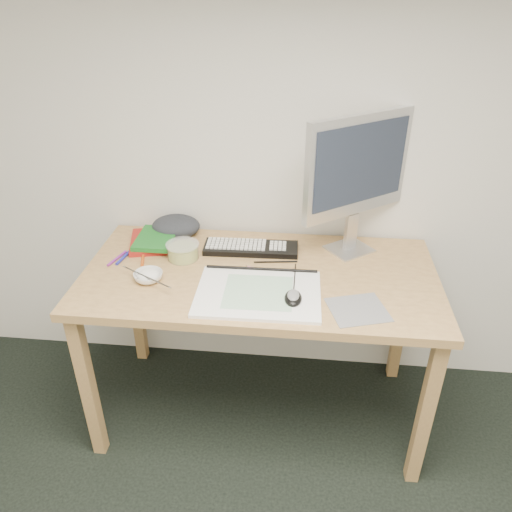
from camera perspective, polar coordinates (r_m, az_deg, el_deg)
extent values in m
plane|color=silver|center=(2.10, 8.86, 16.07)|extent=(3.60, 0.00, 3.60)
cube|color=tan|center=(2.14, -18.65, -14.09)|extent=(0.05, 0.05, 0.71)
cube|color=tan|center=(2.04, 18.77, -16.78)|extent=(0.05, 0.05, 0.71)
cube|color=tan|center=(2.57, -13.60, -4.98)|extent=(0.05, 0.05, 0.71)
cube|color=tan|center=(2.48, 16.29, -6.72)|extent=(0.05, 0.05, 0.71)
cube|color=tan|center=(1.98, 0.40, -2.35)|extent=(1.40, 0.70, 0.03)
cube|color=slate|center=(1.80, 11.57, -6.03)|extent=(0.24, 0.23, 0.00)
cube|color=white|center=(1.84, 0.26, -4.31)|extent=(0.46, 0.33, 0.01)
cube|color=black|center=(2.12, -0.58, 0.90)|extent=(0.40, 0.14, 0.02)
cube|color=silver|center=(2.17, 10.58, 0.80)|extent=(0.23, 0.23, 0.01)
cube|color=silver|center=(2.13, 10.78, 2.73)|extent=(0.06, 0.05, 0.16)
cube|color=silver|center=(2.01, 11.57, 10.12)|extent=(0.42, 0.33, 0.40)
cube|color=black|center=(2.01, 11.60, 10.38)|extent=(0.36, 0.28, 0.32)
ellipsoid|color=black|center=(1.79, 4.28, -4.53)|extent=(0.06, 0.10, 0.03)
imported|color=white|center=(1.96, -12.20, -2.33)|extent=(0.14, 0.14, 0.03)
cylinder|color=silver|center=(1.92, -12.42, -2.34)|extent=(0.22, 0.14, 0.02)
cylinder|color=gold|center=(2.08, -8.36, 0.56)|extent=(0.17, 0.17, 0.07)
cube|color=maroon|center=(2.22, -11.92, 1.64)|extent=(0.22, 0.26, 0.02)
cube|color=#196520|center=(2.20, -11.36, 1.98)|extent=(0.16, 0.22, 0.02)
ellipsoid|color=#27292F|center=(2.27, -9.14, 3.38)|extent=(0.19, 0.16, 0.08)
cylinder|color=pink|center=(1.98, 1.32, -1.59)|extent=(0.16, 0.03, 0.01)
cylinder|color=#A57D57|center=(1.97, 1.35, -1.78)|extent=(0.18, 0.08, 0.01)
cylinder|color=black|center=(2.04, 2.26, -0.67)|extent=(0.18, 0.03, 0.01)
cylinder|color=#1E25A3|center=(2.14, -14.79, -0.04)|extent=(0.04, 0.13, 0.01)
cylinder|color=#C34C16|center=(2.12, -12.79, -0.10)|extent=(0.04, 0.13, 0.01)
cylinder|color=#83268C|center=(2.14, -15.61, -0.25)|extent=(0.04, 0.12, 0.01)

